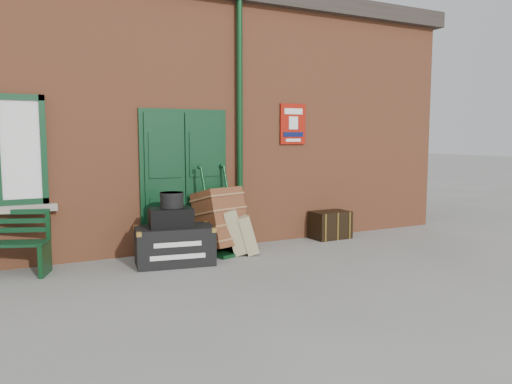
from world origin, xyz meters
TOP-DOWN VIEW (x-y plane):
  - ground at (0.00, 0.00)m, footprint 80.00×80.00m
  - station_building at (-0.00, 3.49)m, footprint 10.30×4.30m
  - houdini_trunk at (-0.71, 0.75)m, footprint 1.18×0.78m
  - strongbox at (-0.76, 0.75)m, footprint 0.67×0.53m
  - hatbox at (-0.73, 0.78)m, footprint 0.38×0.38m
  - suitcase_back at (0.33, 0.97)m, footprint 0.51×0.59m
  - suitcase_front at (0.51, 0.87)m, footprint 0.46×0.53m
  - porter_trolley at (0.15, 1.08)m, footprint 0.85×0.89m
  - dark_trunk at (2.37, 1.25)m, footprint 0.69×0.46m

SIDE VIEW (x-z plane):
  - ground at x=0.00m, z-range 0.00..0.00m
  - dark_trunk at x=2.37m, z-range 0.00..0.49m
  - houdini_trunk at x=-0.71m, z-range 0.00..0.55m
  - suitcase_front at x=0.51m, z-range 0.00..0.63m
  - suitcase_back at x=0.33m, z-range 0.00..0.73m
  - porter_trolley at x=0.15m, z-range -0.15..1.21m
  - strongbox at x=-0.76m, z-range 0.55..0.82m
  - hatbox at x=-0.73m, z-range 0.82..1.04m
  - station_building at x=0.00m, z-range -0.02..4.34m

